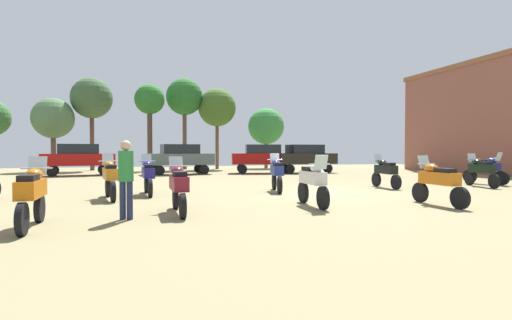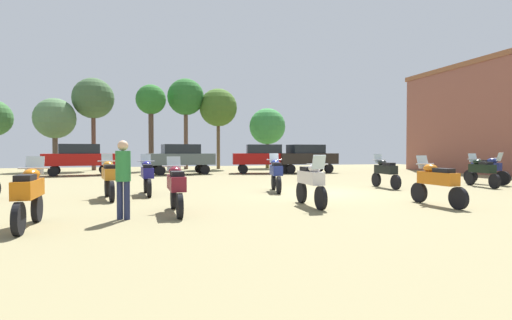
{
  "view_description": "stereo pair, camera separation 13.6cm",
  "coord_description": "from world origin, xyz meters",
  "px_view_note": "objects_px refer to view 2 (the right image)",
  "views": [
    {
      "loc": [
        -6.25,
        -13.61,
        1.62
      ],
      "look_at": [
        -1.0,
        4.93,
        1.14
      ],
      "focal_mm": 27.47,
      "sensor_mm": 36.0,
      "label": 1
    },
    {
      "loc": [
        -6.12,
        -13.64,
        1.62
      ],
      "look_at": [
        -1.0,
        4.93,
        1.14
      ],
      "focal_mm": 27.47,
      "sensor_mm": 36.0,
      "label": 2
    }
  ],
  "objects_px": {
    "tree_1": "(218,108)",
    "motorcycle_5": "(29,193)",
    "motorcycle_9": "(311,181)",
    "motorcycle_2": "(147,175)",
    "tree_7": "(151,102)",
    "car_1": "(306,156)",
    "car_2": "(264,156)",
    "motorcycle_13": "(176,185)",
    "person_1": "(123,173)",
    "motorcycle_3": "(109,177)",
    "tree_2": "(93,99)",
    "tree_6": "(267,127)",
    "tree_5": "(55,119)",
    "motorcycle_6": "(276,173)",
    "motorcycle_8": "(482,170)",
    "car_3": "(80,157)",
    "motorcycle_11": "(437,181)",
    "tree_4": "(186,98)",
    "motorcycle_4": "(385,171)",
    "car_4": "(181,157)",
    "motorcycle_12": "(487,169)"
  },
  "relations": [
    {
      "from": "car_3",
      "to": "car_4",
      "type": "xyz_separation_m",
      "value": [
        6.31,
        -0.55,
        0.0
      ]
    },
    {
      "from": "motorcycle_9",
      "to": "car_2",
      "type": "xyz_separation_m",
      "value": [
        3.32,
        15.9,
        0.45
      ]
    },
    {
      "from": "tree_6",
      "to": "tree_5",
      "type": "bearing_deg",
      "value": -176.35
    },
    {
      "from": "motorcycle_5",
      "to": "tree_4",
      "type": "relative_size",
      "value": 0.28
    },
    {
      "from": "motorcycle_13",
      "to": "tree_7",
      "type": "xyz_separation_m",
      "value": [
        -0.44,
        22.34,
        4.78
      ]
    },
    {
      "from": "motorcycle_2",
      "to": "tree_5",
      "type": "distance_m",
      "value": 19.74
    },
    {
      "from": "car_1",
      "to": "person_1",
      "type": "relative_size",
      "value": 2.4
    },
    {
      "from": "car_4",
      "to": "motorcycle_8",
      "type": "bearing_deg",
      "value": -143.79
    },
    {
      "from": "motorcycle_4",
      "to": "tree_4",
      "type": "bearing_deg",
      "value": 110.84
    },
    {
      "from": "person_1",
      "to": "motorcycle_6",
      "type": "bearing_deg",
      "value": 65.73
    },
    {
      "from": "motorcycle_13",
      "to": "motorcycle_4",
      "type": "bearing_deg",
      "value": 24.65
    },
    {
      "from": "tree_7",
      "to": "tree_5",
      "type": "bearing_deg",
      "value": 176.73
    },
    {
      "from": "motorcycle_11",
      "to": "motorcycle_6",
      "type": "bearing_deg",
      "value": 121.45
    },
    {
      "from": "car_1",
      "to": "tree_7",
      "type": "relative_size",
      "value": 0.64
    },
    {
      "from": "motorcycle_8",
      "to": "tree_6",
      "type": "height_order",
      "value": "tree_6"
    },
    {
      "from": "motorcycle_6",
      "to": "car_3",
      "type": "bearing_deg",
      "value": 136.26
    },
    {
      "from": "tree_1",
      "to": "motorcycle_2",
      "type": "bearing_deg",
      "value": -107.36
    },
    {
      "from": "motorcycle_9",
      "to": "car_1",
      "type": "height_order",
      "value": "car_1"
    },
    {
      "from": "motorcycle_12",
      "to": "motorcycle_6",
      "type": "bearing_deg",
      "value": -12.74
    },
    {
      "from": "motorcycle_6",
      "to": "tree_5",
      "type": "xyz_separation_m",
      "value": [
        -11.62,
        18.41,
        3.27
      ]
    },
    {
      "from": "motorcycle_3",
      "to": "person_1",
      "type": "relative_size",
      "value": 1.25
    },
    {
      "from": "motorcycle_8",
      "to": "tree_1",
      "type": "height_order",
      "value": "tree_1"
    },
    {
      "from": "motorcycle_4",
      "to": "motorcycle_9",
      "type": "distance_m",
      "value": 6.75
    },
    {
      "from": "motorcycle_9",
      "to": "motorcycle_2",
      "type": "bearing_deg",
      "value": -41.84
    },
    {
      "from": "motorcycle_3",
      "to": "motorcycle_5",
      "type": "xyz_separation_m",
      "value": [
        -1.13,
        -4.67,
        -0.01
      ]
    },
    {
      "from": "car_3",
      "to": "tree_4",
      "type": "relative_size",
      "value": 0.59
    },
    {
      "from": "car_3",
      "to": "person_1",
      "type": "bearing_deg",
      "value": -176.49
    },
    {
      "from": "car_1",
      "to": "car_2",
      "type": "relative_size",
      "value": 0.96
    },
    {
      "from": "motorcycle_12",
      "to": "motorcycle_3",
      "type": "bearing_deg",
      "value": -10.81
    },
    {
      "from": "motorcycle_3",
      "to": "tree_2",
      "type": "relative_size",
      "value": 0.31
    },
    {
      "from": "motorcycle_6",
      "to": "tree_5",
      "type": "relative_size",
      "value": 0.39
    },
    {
      "from": "motorcycle_2",
      "to": "person_1",
      "type": "height_order",
      "value": "person_1"
    },
    {
      "from": "motorcycle_4",
      "to": "motorcycle_8",
      "type": "distance_m",
      "value": 4.4
    },
    {
      "from": "tree_7",
      "to": "tree_2",
      "type": "bearing_deg",
      "value": 165.24
    },
    {
      "from": "motorcycle_13",
      "to": "motorcycle_5",
      "type": "bearing_deg",
      "value": -161.51
    },
    {
      "from": "motorcycle_13",
      "to": "tree_1",
      "type": "xyz_separation_m",
      "value": [
        5.17,
        23.33,
        4.54
      ]
    },
    {
      "from": "car_1",
      "to": "tree_6",
      "type": "relative_size",
      "value": 0.81
    },
    {
      "from": "car_4",
      "to": "tree_1",
      "type": "bearing_deg",
      "value": -35.59
    },
    {
      "from": "motorcycle_6",
      "to": "motorcycle_8",
      "type": "relative_size",
      "value": 0.97
    },
    {
      "from": "motorcycle_4",
      "to": "car_3",
      "type": "height_order",
      "value": "car_3"
    },
    {
      "from": "motorcycle_12",
      "to": "motorcycle_13",
      "type": "height_order",
      "value": "motorcycle_12"
    },
    {
      "from": "tree_1",
      "to": "motorcycle_5",
      "type": "bearing_deg",
      "value": -108.58
    },
    {
      "from": "motorcycle_8",
      "to": "tree_6",
      "type": "bearing_deg",
      "value": 111.08
    },
    {
      "from": "motorcycle_6",
      "to": "tree_1",
      "type": "height_order",
      "value": "tree_1"
    },
    {
      "from": "motorcycle_11",
      "to": "tree_1",
      "type": "distance_m",
      "value": 24.46
    },
    {
      "from": "motorcycle_2",
      "to": "motorcycle_12",
      "type": "xyz_separation_m",
      "value": [
        15.38,
        0.21,
        0.02
      ]
    },
    {
      "from": "motorcycle_9",
      "to": "tree_7",
      "type": "xyz_separation_m",
      "value": [
        -4.23,
        22.11,
        4.76
      ]
    },
    {
      "from": "tree_4",
      "to": "tree_7",
      "type": "xyz_separation_m",
      "value": [
        -2.86,
        -1.15,
        -0.56
      ]
    },
    {
      "from": "car_2",
      "to": "tree_1",
      "type": "distance_m",
      "value": 8.5
    },
    {
      "from": "motorcycle_2",
      "to": "car_2",
      "type": "relative_size",
      "value": 0.49
    }
  ]
}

